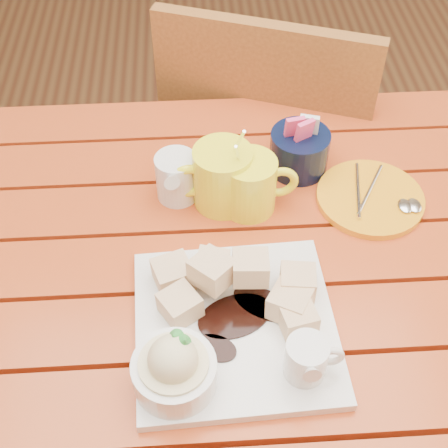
{
  "coord_description": "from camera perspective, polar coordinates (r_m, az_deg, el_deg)",
  "views": [
    {
      "loc": [
        -0.03,
        -0.59,
        1.48
      ],
      "look_at": [
        0.01,
        0.01,
        0.82
      ],
      "focal_mm": 50.0,
      "sensor_mm": 36.0,
      "label": 1
    }
  ],
  "objects": [
    {
      "name": "table",
      "position": [
        1.02,
        -0.42,
        -6.99
      ],
      "size": [
        1.2,
        0.79,
        0.75
      ],
      "color": "#A54215",
      "rests_on": "ground"
    },
    {
      "name": "chair_far",
      "position": [
        1.47,
        4.17,
        6.32
      ],
      "size": [
        0.55,
        0.55,
        0.91
      ],
      "rotation": [
        0.0,
        0.0,
        2.79
      ],
      "color": "brown",
      "rests_on": "ground"
    },
    {
      "name": "coffee_mug_right",
      "position": [
        0.98,
        2.49,
        3.68
      ],
      "size": [
        0.12,
        0.09,
        0.14
      ],
      "rotation": [
        0.0,
        0.0,
        0.06
      ],
      "color": "#FFF320",
      "rests_on": "table"
    },
    {
      "name": "cream_pitcher",
      "position": [
        1.0,
        -4.23,
        4.36
      ],
      "size": [
        0.1,
        0.08,
        0.08
      ],
      "rotation": [
        0.0,
        0.0,
        0.26
      ],
      "color": "white",
      "rests_on": "table"
    },
    {
      "name": "orange_saucer",
      "position": [
        1.04,
        13.31,
        2.32
      ],
      "size": [
        0.17,
        0.17,
        0.02
      ],
      "rotation": [
        0.0,
        0.0,
        -0.37
      ],
      "color": "orange",
      "rests_on": "table"
    },
    {
      "name": "dessert_plate",
      "position": [
        0.83,
        -0.05,
        -9.68
      ],
      "size": [
        0.28,
        0.28,
        0.11
      ],
      "rotation": [
        0.0,
        0.0,
        0.04
      ],
      "color": "white",
      "rests_on": "table"
    },
    {
      "name": "sugar_caddy",
      "position": [
        1.06,
        6.89,
        6.7
      ],
      "size": [
        0.1,
        0.1,
        0.11
      ],
      "color": "black",
      "rests_on": "table"
    },
    {
      "name": "coffee_mug_left",
      "position": [
        0.98,
        -0.31,
        4.38
      ],
      "size": [
        0.13,
        0.09,
        0.16
      ],
      "rotation": [
        0.0,
        0.0,
        0.11
      ],
      "color": "#FFF320",
      "rests_on": "table"
    }
  ]
}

